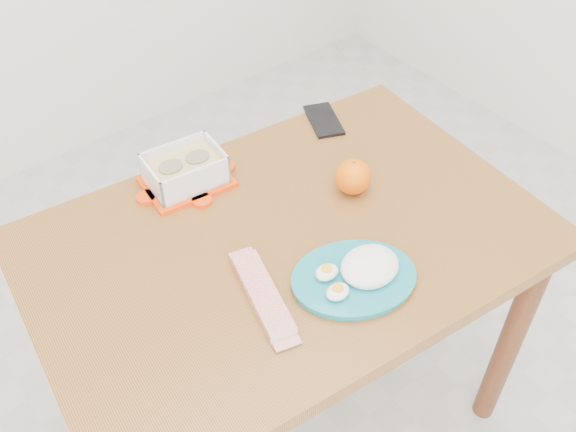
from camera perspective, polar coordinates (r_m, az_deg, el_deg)
dining_table at (r=1.48m, az=-0.00°, el=-4.72°), size 1.18×0.85×0.75m
food_container at (r=1.52m, az=-9.12°, el=4.04°), size 0.21×0.17×0.08m
orange_fruit at (r=1.49m, az=5.80°, el=3.50°), size 0.08×0.08×0.08m
rice_plate at (r=1.31m, az=6.34°, el=-5.01°), size 0.33×0.33×0.07m
candy_bar at (r=1.28m, az=-2.26°, el=-6.94°), size 0.11×0.23×0.02m
smartphone at (r=1.73m, az=3.19°, el=8.51°), size 0.13×0.16×0.01m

